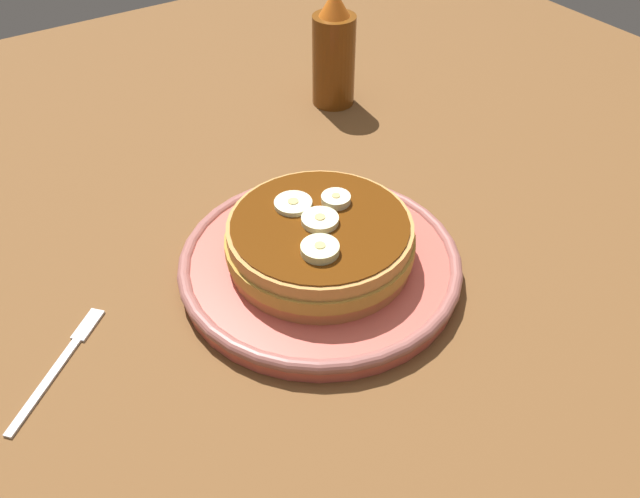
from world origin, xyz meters
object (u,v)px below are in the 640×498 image
object	(u,v)px
banana_slice_0	(316,223)
banana_slice_2	(320,250)
syrup_bottle	(334,54)
banana_slice_1	(336,200)
fork	(62,359)
pancake_stack	(321,240)
plate	(320,263)
banana_slice_3	(293,204)

from	to	relation	value
banana_slice_0	banana_slice_2	world-z (taller)	banana_slice_2
syrup_bottle	banana_slice_2	bearing A→B (deg)	-36.18
banana_slice_1	fork	bearing A→B (deg)	-92.45
fork	syrup_bottle	world-z (taller)	syrup_bottle
banana_slice_0	banana_slice_1	bearing A→B (deg)	118.28
pancake_stack	fork	xyz separation A→B (cm)	(-2.65, -23.13, -3.60)
banana_slice_0	fork	bearing A→B (deg)	-97.28
plate	banana_slice_0	xyz separation A→B (cm)	(0.12, -0.49, 5.00)
pancake_stack	fork	bearing A→B (deg)	-96.55
plate	banana_slice_2	size ratio (longest dim) A/B	8.04
plate	fork	distance (cm)	23.14
pancake_stack	syrup_bottle	xyz separation A→B (cm)	(-25.95, 19.10, 2.67)
banana_slice_3	fork	world-z (taller)	banana_slice_3
banana_slice_2	pancake_stack	bearing A→B (deg)	145.21
banana_slice_3	fork	xyz separation A→B (cm)	(0.57, -22.29, -5.84)
pancake_stack	banana_slice_2	world-z (taller)	banana_slice_2
banana_slice_1	banana_slice_2	bearing A→B (deg)	-45.26
pancake_stack	banana_slice_0	bearing A→B (deg)	-72.00
banana_slice_3	syrup_bottle	xyz separation A→B (cm)	(-22.72, 19.93, 0.43)
banana_slice_2	syrup_bottle	world-z (taller)	syrup_bottle
banana_slice_2	syrup_bottle	bearing A→B (deg)	143.82
syrup_bottle	pancake_stack	bearing A→B (deg)	-36.35
banana_slice_2	syrup_bottle	xyz separation A→B (cm)	(-29.31, 21.43, 0.29)
banana_slice_1	fork	world-z (taller)	banana_slice_1
banana_slice_0	banana_slice_2	distance (cm)	3.56
pancake_stack	banana_slice_1	world-z (taller)	banana_slice_1
plate	banana_slice_1	bearing A→B (deg)	120.51
banana_slice_2	syrup_bottle	distance (cm)	36.31
banana_slice_0	syrup_bottle	distance (cm)	32.79
plate	banana_slice_2	distance (cm)	6.41
plate	pancake_stack	world-z (taller)	pancake_stack
pancake_stack	banana_slice_3	world-z (taller)	banana_slice_3
banana_slice_2	fork	xyz separation A→B (cm)	(-6.01, -20.79, -5.98)
plate	banana_slice_0	distance (cm)	5.02
banana_slice_3	syrup_bottle	world-z (taller)	syrup_bottle
plate	banana_slice_2	xyz separation A→B (cm)	(3.26, -2.16, 5.08)
plate	banana_slice_0	bearing A→B (deg)	-76.11
plate	banana_slice_1	size ratio (longest dim) A/B	9.71
banana_slice_1	syrup_bottle	size ratio (longest dim) A/B	0.18
banana_slice_3	fork	size ratio (longest dim) A/B	0.33
banana_slice_0	banana_slice_3	distance (cm)	3.45
banana_slice_1	banana_slice_2	xyz separation A→B (cm)	(4.91, -4.95, 0.03)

